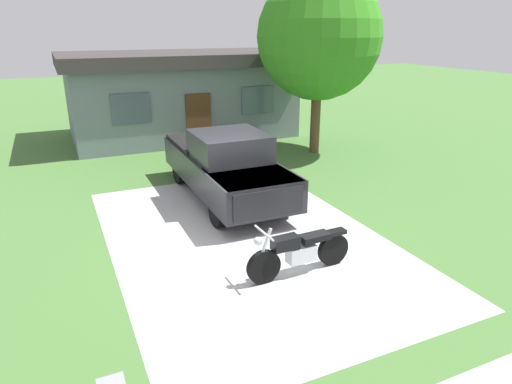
% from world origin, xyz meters
% --- Properties ---
extents(ground_plane, '(80.00, 80.00, 0.00)m').
position_xyz_m(ground_plane, '(0.00, 0.00, 0.00)').
color(ground_plane, '#446E33').
extents(driveway_pad, '(5.75, 8.72, 0.01)m').
position_xyz_m(driveway_pad, '(0.00, 0.00, 0.00)').
color(driveway_pad, '#AFAFAF').
rests_on(driveway_pad, ground).
extents(motorcycle, '(2.21, 0.70, 1.09)m').
position_xyz_m(motorcycle, '(0.34, -1.83, 0.47)').
color(motorcycle, black).
rests_on(motorcycle, ground).
extents(pickup_truck, '(2.04, 5.64, 1.90)m').
position_xyz_m(pickup_truck, '(0.55, 2.74, 0.95)').
color(pickup_truck, black).
rests_on(pickup_truck, ground).
extents(shade_tree, '(4.40, 4.40, 6.36)m').
position_xyz_m(shade_tree, '(5.35, 5.85, 4.15)').
color(shade_tree, brown).
rests_on(shade_tree, ground).
extents(neighbor_house, '(9.60, 5.60, 3.50)m').
position_xyz_m(neighbor_house, '(1.59, 10.82, 1.79)').
color(neighbor_house, slate).
rests_on(neighbor_house, ground).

